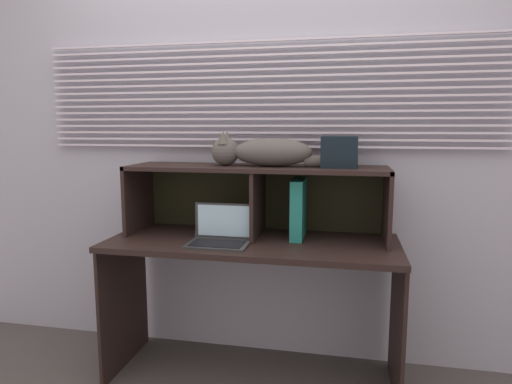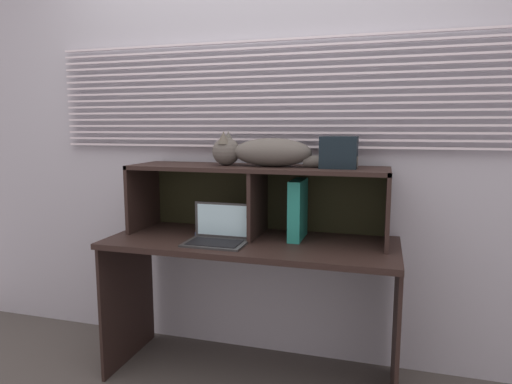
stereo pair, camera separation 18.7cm
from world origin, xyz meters
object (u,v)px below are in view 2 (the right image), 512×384
object	(u,v)px
cat	(264,152)
laptop	(218,235)
book_stack	(215,229)
binder_upright	(298,209)
storage_box	(339,152)

from	to	relation	value
cat	laptop	bearing A→B (deg)	-134.09
book_stack	cat	bearing A→B (deg)	-1.25
binder_upright	storage_box	bearing A→B (deg)	0.00
binder_upright	storage_box	distance (m)	0.37
book_stack	binder_upright	bearing A→B (deg)	-0.75
binder_upright	book_stack	distance (m)	0.49
cat	laptop	size ratio (longest dim) A/B	2.52
cat	laptop	xyz separation A→B (m)	(-0.19, -0.20, -0.42)
storage_box	laptop	bearing A→B (deg)	-161.32
laptop	book_stack	world-z (taller)	laptop
laptop	book_stack	distance (m)	0.22
book_stack	storage_box	bearing A→B (deg)	-0.52
cat	storage_box	bearing A→B (deg)	0.00
cat	binder_upright	distance (m)	0.35
cat	binder_upright	xyz separation A→B (m)	(0.19, 0.00, -0.30)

